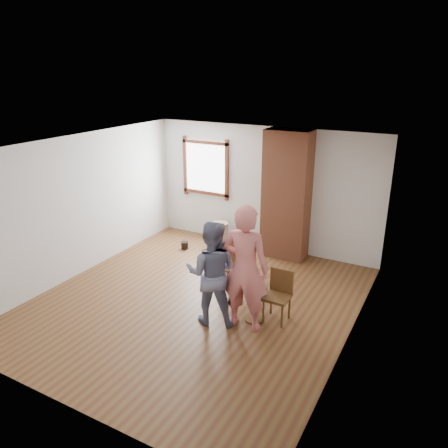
{
  "coord_description": "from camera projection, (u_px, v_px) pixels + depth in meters",
  "views": [
    {
      "loc": [
        3.5,
        -5.44,
        3.73
      ],
      "look_at": [
        0.11,
        0.8,
        1.15
      ],
      "focal_mm": 35.0,
      "sensor_mm": 36.0,
      "label": 1
    }
  ],
  "objects": [
    {
      "name": "man",
      "position": [
        212.0,
        273.0,
        6.51
      ],
      "size": [
        0.96,
        0.85,
        1.64
      ],
      "primitive_type": "imported",
      "rotation": [
        0.0,
        0.0,
        3.49
      ],
      "color": "#16183E",
      "rests_on": "ground"
    },
    {
      "name": "dining_chair_left",
      "position": [
        235.0,
        262.0,
        7.6
      ],
      "size": [
        0.45,
        0.45,
        0.9
      ],
      "rotation": [
        0.0,
        0.0,
        0.07
      ],
      "color": "brown",
      "rests_on": "ground"
    },
    {
      "name": "brick_chimney",
      "position": [
        286.0,
        195.0,
        8.69
      ],
      "size": [
        0.9,
        0.5,
        2.6
      ],
      "primitive_type": "cube",
      "color": "#A65A3A",
      "rests_on": "ground"
    },
    {
      "name": "cake_plate",
      "position": [
        255.0,
        286.0,
        6.59
      ],
      "size": [
        0.18,
        0.18,
        0.01
      ],
      "primitive_type": "cylinder",
      "color": "white",
      "rests_on": "side_table"
    },
    {
      "name": "dark_pot",
      "position": [
        185.0,
        245.0,
        9.43
      ],
      "size": [
        0.17,
        0.17,
        0.16
      ],
      "primitive_type": "cylinder",
      "rotation": [
        0.0,
        0.0,
        0.12
      ],
      "color": "black",
      "rests_on": "ground"
    },
    {
      "name": "stoneware_crock",
      "position": [
        219.0,
        233.0,
        9.63
      ],
      "size": [
        0.47,
        0.47,
        0.5
      ],
      "primitive_type": "cylinder",
      "rotation": [
        0.0,
        0.0,
        0.25
      ],
      "color": "tan",
      "rests_on": "ground"
    },
    {
      "name": "cake_slice",
      "position": [
        255.0,
        284.0,
        6.58
      ],
      "size": [
        0.08,
        0.07,
        0.06
      ],
      "primitive_type": "cube",
      "color": "white",
      "rests_on": "cake_plate"
    },
    {
      "name": "person_pink",
      "position": [
        245.0,
        268.0,
        6.31
      ],
      "size": [
        0.76,
        0.55,
        1.94
      ],
      "primitive_type": "imported",
      "rotation": [
        0.0,
        0.0,
        3.27
      ],
      "color": "#D26B69",
      "rests_on": "ground"
    },
    {
      "name": "ground",
      "position": [
        196.0,
        301.0,
        7.34
      ],
      "size": [
        5.5,
        5.5,
        0.0
      ],
      "primitive_type": "plane",
      "color": "brown",
      "rests_on": "ground"
    },
    {
      "name": "room_shell",
      "position": [
        210.0,
        189.0,
        7.25
      ],
      "size": [
        5.04,
        5.52,
        2.62
      ],
      "color": "silver",
      "rests_on": "ground"
    },
    {
      "name": "side_table",
      "position": [
        254.0,
        297.0,
        6.66
      ],
      "size": [
        0.4,
        0.4,
        0.6
      ],
      "color": "brown",
      "rests_on": "ground"
    },
    {
      "name": "dining_chair_right",
      "position": [
        279.0,
        293.0,
        6.69
      ],
      "size": [
        0.38,
        0.38,
        0.81
      ],
      "rotation": [
        0.0,
        0.0,
        -0.01
      ],
      "color": "brown",
      "rests_on": "ground"
    }
  ]
}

